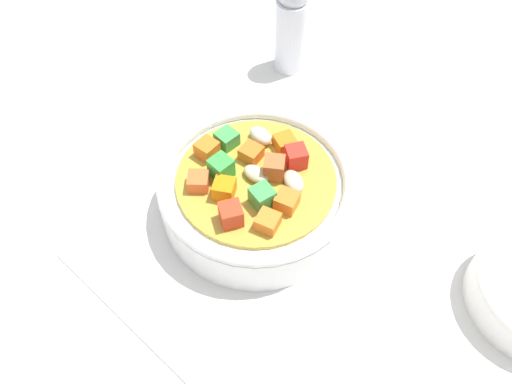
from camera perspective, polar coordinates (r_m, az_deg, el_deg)
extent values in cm
cube|color=silver|center=(41.41, 0.00, -2.65)|extent=(140.00, 140.00, 2.00)
cylinder|color=white|center=(39.10, 0.00, -0.32)|extent=(15.25, 15.25, 3.65)
torus|color=white|center=(37.42, 0.00, 1.61)|extent=(15.30, 15.30, 0.97)
cylinder|color=gold|center=(37.49, 0.00, 1.52)|extent=(12.39, 12.39, 0.40)
cube|color=orange|center=(38.19, -0.72, 4.56)|extent=(2.17, 2.17, 1.11)
cube|color=orange|center=(35.33, 3.62, -1.05)|extent=(2.15, 2.15, 1.20)
cube|color=green|center=(35.22, 0.09, -0.66)|extent=(2.03, 2.03, 1.54)
cube|color=green|center=(39.20, -3.44, 6.23)|extent=(2.13, 2.13, 1.24)
cube|color=#D45A2D|center=(36.96, 2.09, 3.00)|extent=(1.94, 1.94, 1.68)
cube|color=orange|center=(39.03, 3.39, 5.80)|extent=(1.85, 1.85, 1.08)
ellipsoid|color=beige|center=(39.50, 0.57, 6.61)|extent=(2.31, 2.55, 1.04)
ellipsoid|color=beige|center=(36.63, 4.42, 1.27)|extent=(1.73, 2.35, 0.93)
cube|color=green|center=(36.92, -4.10, 2.82)|extent=(2.13, 2.13, 1.71)
cube|color=orange|center=(35.90, -3.74, 0.38)|extent=(2.02, 2.02, 1.34)
cube|color=red|center=(37.72, 4.69, 4.13)|extent=(1.62, 1.62, 1.63)
cube|color=orange|center=(34.30, 1.16, -3.50)|extent=(2.15, 2.15, 1.10)
cube|color=orange|center=(38.53, -5.75, 5.03)|extent=(2.16, 2.16, 1.32)
cube|color=red|center=(34.38, -2.95, -2.63)|extent=(1.68, 1.68, 1.61)
ellipsoid|color=#C4BA95|center=(36.77, -0.53, 1.67)|extent=(2.44, 2.53, 0.86)
cube|color=orange|center=(36.86, -6.82, 1.67)|extent=(1.83, 1.83, 1.13)
cylinder|color=silver|center=(37.12, -15.78, -13.12)|extent=(9.48, 11.91, 0.72)
cylinder|color=silver|center=(51.12, 4.09, 17.79)|extent=(3.25, 3.25, 7.50)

